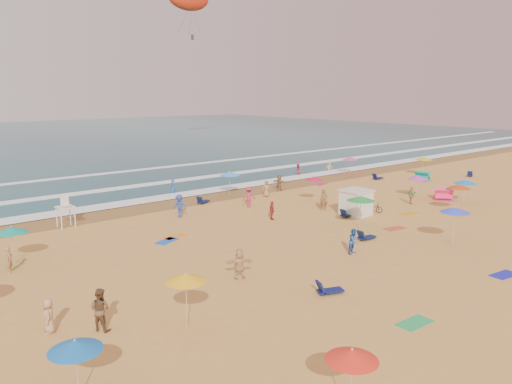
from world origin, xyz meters
TOP-DOWN VIEW (x-y plane):
  - ground at (0.00, 0.00)m, footprint 220.00×220.00m
  - ocean at (0.00, 84.00)m, footprint 220.00×140.00m
  - wet_sand at (0.00, 12.50)m, footprint 220.00×220.00m
  - surf_foam at (0.00, 21.32)m, footprint 200.00×18.70m
  - cabana at (5.95, -0.86)m, footprint 2.00×2.00m
  - cabana_roof at (5.95, -0.86)m, footprint 2.20×2.20m
  - bicycle at (7.85, -1.16)m, footprint 1.06×1.70m
  - lifeguard_stand at (-13.60, 10.54)m, footprint 1.20×1.20m
  - beach_umbrellas at (2.20, -1.30)m, footprint 52.60×31.60m
  - loungers at (5.85, -2.22)m, footprint 57.99×24.40m
  - towels at (0.35, -2.77)m, footprint 47.86×26.55m
  - popup_tents at (20.80, 1.20)m, footprint 10.09×9.26m
  - beachgoers at (-1.51, 5.06)m, footprint 45.19×24.17m

SIDE VIEW (x-z plane):
  - ground at x=0.00m, z-range 0.00..0.00m
  - ocean at x=0.00m, z-range -0.09..0.09m
  - wet_sand at x=0.00m, z-range 0.01..0.01m
  - towels at x=0.35m, z-range 0.00..0.03m
  - surf_foam at x=0.00m, z-range 0.08..0.12m
  - loungers at x=5.85m, z-range 0.00..0.34m
  - bicycle at x=7.85m, z-range 0.00..0.84m
  - popup_tents at x=20.80m, z-range 0.00..1.20m
  - beachgoers at x=-1.51m, z-range -0.26..1.86m
  - cabana at x=5.95m, z-range 0.00..2.00m
  - lifeguard_stand at x=-13.60m, z-range 0.00..2.10m
  - cabana_roof at x=5.95m, z-range 2.00..2.12m
  - beach_umbrellas at x=2.20m, z-range 1.76..2.53m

